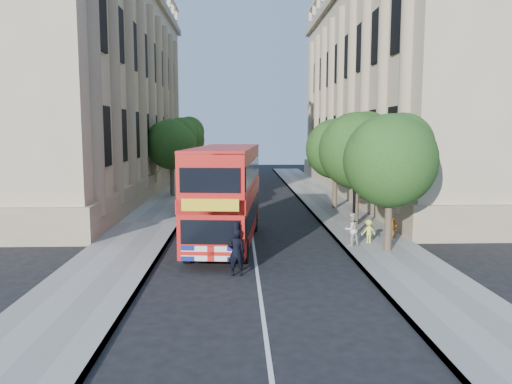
{
  "coord_description": "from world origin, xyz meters",
  "views": [
    {
      "loc": [
        -0.7,
        -18.04,
        5.3
      ],
      "look_at": [
        0.18,
        6.26,
        2.3
      ],
      "focal_mm": 35.0,
      "sensor_mm": 36.0,
      "label": 1
    }
  ],
  "objects": [
    {
      "name": "lamp_post",
      "position": [
        5.0,
        6.0,
        2.51
      ],
      "size": [
        0.32,
        0.32,
        5.16
      ],
      "color": "black",
      "rests_on": "pavement_right"
    },
    {
      "name": "tree_right_mid",
      "position": [
        5.84,
        9.03,
        4.45
      ],
      "size": [
        4.2,
        4.2,
        6.37
      ],
      "color": "#473828",
      "rests_on": "ground"
    },
    {
      "name": "tree_right_near",
      "position": [
        5.84,
        3.03,
        4.25
      ],
      "size": [
        4.0,
        4.0,
        6.08
      ],
      "color": "#473828",
      "rests_on": "ground"
    },
    {
      "name": "building_right",
      "position": [
        13.8,
        24.0,
        9.0
      ],
      "size": [
        12.0,
        38.0,
        18.0
      ],
      "primitive_type": "cube",
      "color": "tan",
      "rests_on": "ground"
    },
    {
      "name": "double_decker_bus",
      "position": [
        -1.28,
        4.89,
        2.47
      ],
      "size": [
        3.43,
        9.86,
        4.47
      ],
      "rotation": [
        0.0,
        0.0,
        -0.09
      ],
      "color": "red",
      "rests_on": "ground"
    },
    {
      "name": "box_van",
      "position": [
        -2.89,
        15.11,
        1.51
      ],
      "size": [
        2.47,
        5.51,
        3.09
      ],
      "rotation": [
        0.0,
        0.0,
        0.05
      ],
      "color": "black",
      "rests_on": "ground"
    },
    {
      "name": "tree_left_back",
      "position": [
        -5.96,
        30.03,
        4.71
      ],
      "size": [
        4.2,
        4.2,
        6.65
      ],
      "color": "#473828",
      "rests_on": "ground"
    },
    {
      "name": "child_b",
      "position": [
        5.34,
        4.46,
        0.66
      ],
      "size": [
        0.78,
        0.57,
        1.09
      ],
      "primitive_type": "imported",
      "rotation": [
        0.0,
        0.0,
        3.39
      ],
      "color": "#F9FA55",
      "rests_on": "pavement_right"
    },
    {
      "name": "pavement_left",
      "position": [
        -5.75,
        10.0,
        0.06
      ],
      "size": [
        3.5,
        80.0,
        0.12
      ],
      "primitive_type": "cube",
      "color": "gray",
      "rests_on": "ground"
    },
    {
      "name": "building_left",
      "position": [
        -13.8,
        24.0,
        9.0
      ],
      "size": [
        12.0,
        38.0,
        18.0
      ],
      "primitive_type": "cube",
      "color": "tan",
      "rests_on": "ground"
    },
    {
      "name": "tree_left_far",
      "position": [
        -5.96,
        22.03,
        4.44
      ],
      "size": [
        4.0,
        4.0,
        6.3
      ],
      "color": "#473828",
      "rests_on": "ground"
    },
    {
      "name": "police_constable",
      "position": [
        -0.78,
        -0.2,
        0.87
      ],
      "size": [
        0.69,
        0.5,
        1.75
      ],
      "primitive_type": "imported",
      "rotation": [
        0.0,
        0.0,
        3.28
      ],
      "color": "black",
      "rests_on": "ground"
    },
    {
      "name": "woman_pedestrian",
      "position": [
        4.4,
        3.89,
        0.87
      ],
      "size": [
        0.9,
        0.83,
        1.5
      ],
      "primitive_type": "imported",
      "rotation": [
        0.0,
        0.0,
        3.58
      ],
      "color": "beige",
      "rests_on": "pavement_right"
    },
    {
      "name": "child_a",
      "position": [
        6.86,
        5.56,
        0.61
      ],
      "size": [
        0.58,
        0.26,
        0.98
      ],
      "primitive_type": "imported",
      "rotation": [
        0.0,
        0.0,
        3.17
      ],
      "color": "orange",
      "rests_on": "pavement_right"
    },
    {
      "name": "ground",
      "position": [
        0.0,
        0.0,
        0.0
      ],
      "size": [
        120.0,
        120.0,
        0.0
      ],
      "primitive_type": "plane",
      "color": "black",
      "rests_on": "ground"
    },
    {
      "name": "tree_right_far",
      "position": [
        5.84,
        15.03,
        4.31
      ],
      "size": [
        4.0,
        4.0,
        6.15
      ],
      "color": "#473828",
      "rests_on": "ground"
    },
    {
      "name": "pavement_right",
      "position": [
        5.75,
        10.0,
        0.06
      ],
      "size": [
        3.5,
        80.0,
        0.12
      ],
      "primitive_type": "cube",
      "color": "gray",
      "rests_on": "ground"
    }
  ]
}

